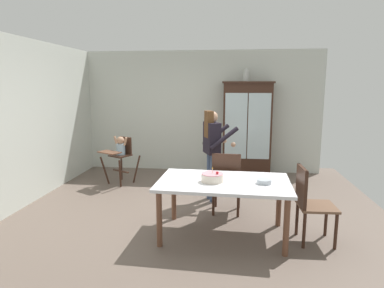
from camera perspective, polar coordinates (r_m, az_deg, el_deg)
ground_plane at (r=5.27m, az=-1.31°, el=-11.57°), size 6.24×6.24×0.00m
wall_back at (r=7.53m, az=1.52°, el=5.57°), size 5.32×0.06×2.70m
wall_left at (r=5.91m, az=-27.54°, el=3.18°), size 0.06×5.32×2.70m
china_cabinet at (r=7.27m, az=9.42°, el=2.64°), size 1.08×0.48×2.02m
ceramic_vase at (r=7.22m, az=9.29°, el=11.53°), size 0.13×0.13×0.27m
high_chair_with_toddler at (r=6.70m, az=-12.23°, el=-1.24°), size 0.78×0.84×0.95m
adult_person at (r=5.53m, az=3.50°, el=-0.09°), size 0.63×0.62×1.53m
dining_table at (r=4.30m, az=5.46°, el=-7.36°), size 1.70×1.08×0.74m
birthday_cake at (r=4.21m, az=3.52°, el=-5.76°), size 0.28×0.28×0.19m
serving_bowl at (r=4.22m, az=12.29°, el=-6.32°), size 0.18×0.18×0.05m
dining_chair_far_side at (r=5.03m, az=5.95°, el=-6.00°), size 0.46×0.46×0.96m
dining_chair_right_end at (r=4.39m, az=19.46°, el=-8.92°), size 0.46×0.46×0.96m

